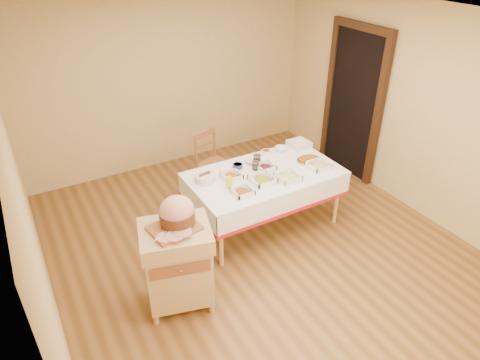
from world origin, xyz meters
The scene contains 23 objects.
room_shell centered at (0.00, 0.00, 1.30)m, with size 5.00×5.00×5.00m.
doorway centered at (2.20, 0.90, 1.11)m, with size 0.09×1.10×2.20m.
dining_table centered at (0.30, 0.30, 0.60)m, with size 1.82×1.02×0.76m.
butcher_cart centered at (-1.13, -0.40, 0.53)m, with size 0.77×0.70×0.93m.
dining_chair centered at (0.10, 1.28, 0.48)m, with size 0.53×0.52×0.93m.
ham_on_board centered at (-1.08, -0.36, 1.06)m, with size 0.46×0.44×0.30m.
serving_dish_a centered at (-0.16, 0.02, 0.79)m, with size 0.22×0.21×0.09m.
serving_dish_b centered at (0.16, 0.12, 0.79)m, with size 0.26×0.26×0.11m.
serving_dish_c centered at (0.45, 0.03, 0.79)m, with size 0.25×0.25×0.10m.
serving_dish_d centered at (0.94, 0.08, 0.79)m, with size 0.25×0.25×0.09m.
serving_dish_e centered at (-0.11, 0.38, 0.79)m, with size 0.22×0.21×0.10m.
serving_dish_f centered at (0.35, 0.36, 0.79)m, with size 0.21×0.20×0.10m.
small_bowl_left centered at (-0.42, 0.55, 0.79)m, with size 0.11×0.11×0.05m.
small_bowl_mid centered at (0.08, 0.57, 0.79)m, with size 0.12×0.12×0.05m.
small_bowl_right centered at (0.57, 0.69, 0.79)m, with size 0.12×0.12×0.06m.
bowl_white_imported centered at (0.30, 0.59, 0.78)m, with size 0.16×0.16×0.04m, color white.
bowl_small_imported centered at (0.80, 0.69, 0.79)m, with size 0.16×0.16×0.05m, color white.
preserve_jar_left centered at (0.24, 0.42, 0.81)m, with size 0.09×0.09×0.11m.
preserve_jar_right centered at (0.33, 0.52, 0.82)m, with size 0.10×0.10×0.13m.
mustard_bottle centered at (-0.23, 0.21, 0.84)m, with size 0.06×0.06×0.18m.
bread_basket centered at (-0.40, 0.48, 0.80)m, with size 0.24×0.24×0.10m.
plate_stack centered at (1.07, 0.66, 0.80)m, with size 0.26×0.26×0.08m.
brass_platter centered at (0.94, 0.28, 0.78)m, with size 0.31×0.22×0.04m.
Camera 1 is at (-2.16, -3.39, 3.32)m, focal length 32.00 mm.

